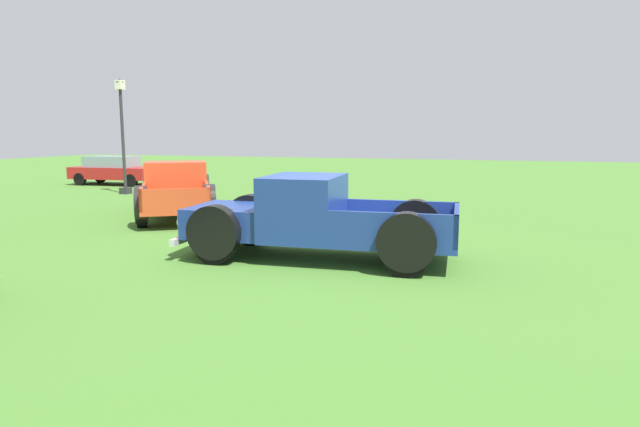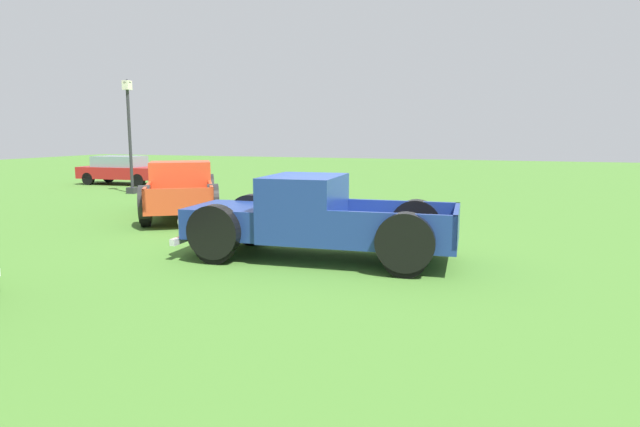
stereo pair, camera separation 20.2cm
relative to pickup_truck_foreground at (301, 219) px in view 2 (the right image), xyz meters
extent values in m
plane|color=#477A2D|center=(0.47, -0.22, -0.78)|extent=(80.00, 80.00, 0.00)
cube|color=navy|center=(-0.08, 1.42, -0.08)|extent=(1.71, 1.69, 0.59)
cube|color=silver|center=(-0.13, 2.24, -0.08)|extent=(1.46, 0.15, 0.49)
sphere|color=silver|center=(-0.77, 2.18, -0.05)|extent=(0.21, 0.21, 0.21)
sphere|color=silver|center=(0.52, 2.25, -0.05)|extent=(0.21, 0.21, 0.21)
cube|color=navy|center=(0.00, -0.07, 0.24)|extent=(1.85, 1.48, 1.22)
cube|color=#8C9EA8|center=(-0.03, 0.58, 0.51)|extent=(1.54, 0.13, 0.54)
cube|color=navy|center=(0.11, -1.87, -0.32)|extent=(1.90, 2.33, 0.11)
cube|color=navy|center=(-0.74, -1.92, 0.03)|extent=(0.21, 2.24, 0.59)
cube|color=navy|center=(0.95, -1.82, 0.03)|extent=(0.21, 2.24, 0.59)
cube|color=navy|center=(0.17, -2.94, 0.03)|extent=(1.78, 0.19, 0.59)
cylinder|color=black|center=(-0.97, 1.37, -0.37)|extent=(0.28, 0.82, 0.81)
cylinder|color=#B7B7BC|center=(-0.98, 1.37, -0.37)|extent=(0.27, 0.34, 0.32)
cylinder|color=black|center=(-0.97, 1.37, -0.17)|extent=(0.36, 1.04, 1.02)
cylinder|color=black|center=(0.81, 1.47, -0.37)|extent=(0.28, 0.82, 0.81)
cylinder|color=#B7B7BC|center=(0.82, 1.47, -0.37)|extent=(0.27, 0.34, 0.32)
cylinder|color=black|center=(0.81, 1.47, -0.17)|extent=(0.36, 1.04, 1.02)
cylinder|color=black|center=(-0.77, -2.19, -0.37)|extent=(0.28, 0.82, 0.81)
cylinder|color=#B7B7BC|center=(-0.78, -2.19, -0.37)|extent=(0.27, 0.34, 0.32)
cylinder|color=black|center=(-0.77, -2.19, -0.17)|extent=(0.36, 1.04, 1.02)
cylinder|color=black|center=(1.01, -2.09, -0.37)|extent=(0.28, 0.82, 0.81)
cylinder|color=#B7B7BC|center=(1.02, -2.09, -0.37)|extent=(0.27, 0.34, 0.32)
cylinder|color=black|center=(1.01, -2.09, -0.17)|extent=(0.36, 1.04, 1.02)
cube|color=silver|center=(-0.13, 2.28, -0.41)|extent=(1.94, 0.22, 0.13)
cube|color=#D14723|center=(5.39, 6.24, -0.10)|extent=(2.16, 2.17, 0.57)
cube|color=silver|center=(6.07, 6.67, -0.10)|extent=(0.81, 1.24, 0.48)
sphere|color=silver|center=(5.71, 7.20, -0.07)|extent=(0.21, 0.21, 0.21)
sphere|color=silver|center=(6.39, 6.12, -0.07)|extent=(0.21, 0.21, 0.21)
cube|color=#D14723|center=(4.15, 5.47, 0.22)|extent=(2.07, 2.19, 1.20)
cube|color=#8C9EA8|center=(4.69, 5.81, 0.48)|extent=(0.84, 1.29, 0.53)
cube|color=#D14723|center=(2.66, 4.53, -0.33)|extent=(2.78, 2.64, 0.10)
cube|color=#D14723|center=(2.22, 5.23, 0.01)|extent=(1.89, 1.23, 0.57)
cube|color=#D14723|center=(3.10, 3.83, 0.01)|extent=(1.89, 1.23, 0.57)
cube|color=#D14723|center=(1.77, 3.97, 0.01)|extent=(1.00, 1.52, 0.57)
cylinder|color=black|center=(4.92, 6.98, -0.38)|extent=(0.79, 0.61, 0.79)
cylinder|color=#B7B7BC|center=(4.92, 6.99, -0.38)|extent=(0.40, 0.38, 0.32)
cylinder|color=black|center=(4.92, 6.98, -0.18)|extent=(1.00, 0.78, 1.00)
cylinder|color=black|center=(5.85, 5.50, -0.38)|extent=(0.79, 0.61, 0.79)
cylinder|color=#B7B7BC|center=(5.86, 5.50, -0.38)|extent=(0.40, 0.38, 0.32)
cylinder|color=black|center=(5.85, 5.50, -0.18)|extent=(1.00, 0.78, 1.00)
cylinder|color=black|center=(1.97, 5.13, -0.38)|extent=(0.79, 0.61, 0.79)
cylinder|color=#B7B7BC|center=(1.97, 5.14, -0.38)|extent=(0.40, 0.38, 0.32)
cylinder|color=black|center=(1.97, 5.13, -0.18)|extent=(1.00, 0.78, 1.00)
cylinder|color=black|center=(2.90, 3.65, -0.38)|extent=(0.79, 0.61, 0.79)
cylinder|color=#B7B7BC|center=(2.91, 3.64, -0.38)|extent=(0.40, 0.38, 0.32)
cylinder|color=black|center=(2.90, 3.65, -0.18)|extent=(1.00, 0.78, 1.00)
cube|color=silver|center=(6.10, 6.69, -0.42)|extent=(1.10, 1.66, 0.12)
cube|color=#B21E1E|center=(11.40, 13.49, -0.21)|extent=(1.86, 4.11, 0.55)
cube|color=#7F939E|center=(11.39, 13.63, 0.32)|extent=(1.50, 2.32, 0.50)
cylinder|color=black|center=(12.20, 12.16, -0.48)|extent=(0.21, 0.59, 0.59)
cylinder|color=black|center=(10.74, 12.09, -0.48)|extent=(0.21, 0.59, 0.59)
cylinder|color=black|center=(12.06, 14.90, -0.48)|extent=(0.21, 0.59, 0.59)
cylinder|color=black|center=(10.59, 14.82, -0.48)|extent=(0.21, 0.59, 0.59)
cube|color=#2D2D33|center=(8.31, 10.53, -0.65)|extent=(0.36, 0.36, 0.25)
cylinder|color=#2D2D33|center=(8.31, 10.53, 1.41)|extent=(0.12, 0.12, 3.87)
cube|color=#F2EACC|center=(8.31, 10.53, 3.53)|extent=(0.28, 0.28, 0.36)
cone|color=#2D2D33|center=(8.31, 10.53, 3.71)|extent=(0.32, 0.32, 0.14)
cylinder|color=orange|center=(9.25, 9.67, -0.35)|extent=(0.56, 0.56, 0.85)
cylinder|color=black|center=(9.25, 9.67, 0.12)|extent=(0.59, 0.59, 0.10)
camera|label=1|loc=(-9.70, -3.51, 1.67)|focal=30.01mm
camera|label=2|loc=(-9.64, -3.70, 1.67)|focal=30.01mm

